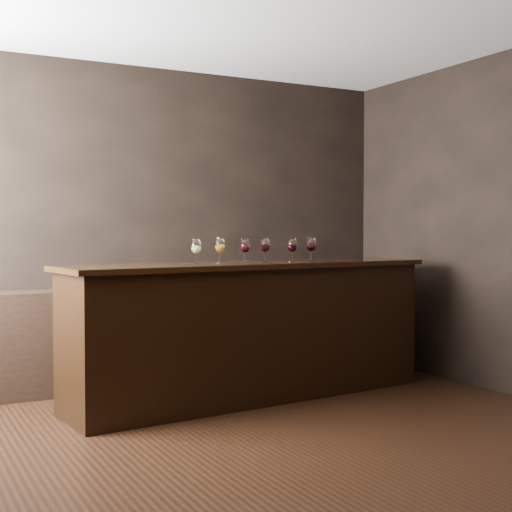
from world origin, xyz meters
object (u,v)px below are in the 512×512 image
glass_red_c (292,246)px  glass_red_d (311,245)px  glass_amber (220,246)px  bar_counter (251,333)px  back_bar_shelf (67,341)px  glass_white (196,247)px  glass_red_b (265,246)px  glass_red_a (245,246)px

glass_red_c → glass_red_d: (0.19, 0.02, 0.00)m
glass_amber → bar_counter: bearing=-7.2°
back_bar_shelf → bar_counter: bearing=-35.1°
glass_red_c → glass_red_d: 0.19m
glass_red_d → glass_red_c: bearing=-175.1°
glass_white → glass_amber: bearing=6.1°
glass_red_c → glass_red_b: bearing=167.5°
back_bar_shelf → glass_white: bearing=-48.0°
glass_red_b → glass_red_c: size_ratio=1.02×
glass_red_a → glass_white: bearing=178.2°
glass_white → glass_amber: (0.21, 0.02, 0.01)m
back_bar_shelf → glass_red_d: 2.17m
glass_amber → glass_red_c: (0.62, -0.06, -0.00)m
bar_counter → back_bar_shelf: bar_counter is taller
glass_red_a → glass_red_b: (0.19, 0.02, 0.00)m
bar_counter → glass_red_c: 0.78m
glass_amber → glass_red_c: bearing=-5.9°
glass_amber → glass_red_b: 0.39m
back_bar_shelf → glass_white: 1.41m
glass_red_a → glass_amber: bearing=170.1°
glass_white → glass_red_c: 0.83m
glass_red_b → glass_amber: bearing=178.0°
bar_counter → glass_red_a: glass_red_a is taller
glass_white → glass_red_a: size_ratio=0.99×
bar_counter → glass_red_c: (0.36, -0.03, 0.69)m
glass_amber → glass_red_a: size_ratio=1.04×
back_bar_shelf → glass_red_c: (1.61, -0.91, 0.79)m
back_bar_shelf → glass_red_c: bearing=-29.5°
back_bar_shelf → glass_red_a: size_ratio=12.42×
glass_red_d → glass_red_b: bearing=175.4°
glass_red_a → glass_red_c: bearing=-4.0°
glass_red_c → glass_red_d: glass_red_d is taller
glass_amber → glass_red_a: bearing=-9.9°
glass_amber → glass_red_c: size_ratio=1.02×
glass_white → glass_red_c: (0.83, -0.04, 0.00)m
bar_counter → glass_amber: (-0.26, 0.03, 0.70)m
bar_counter → glass_red_d: bearing=-7.3°
glass_red_c → back_bar_shelf: bearing=150.5°
glass_white → glass_red_b: (0.60, 0.01, 0.01)m
glass_amber → glass_red_d: size_ratio=1.01×
bar_counter → glass_red_b: glass_red_b is taller
glass_white → glass_red_c: size_ratio=0.97×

